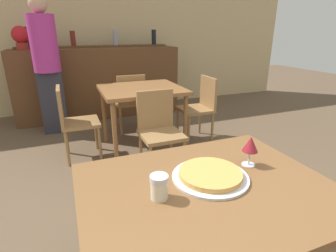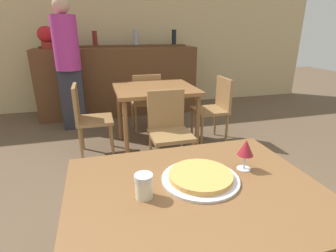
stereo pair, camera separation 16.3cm
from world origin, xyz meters
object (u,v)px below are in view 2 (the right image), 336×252
(chair_far_side_back, at_px, (146,98))
(wine_glass, at_px, (246,149))
(chair_far_side_front, at_px, (169,127))
(person_standing, at_px, (68,61))
(pizza_tray, at_px, (200,177))
(chair_far_side_right, at_px, (215,105))
(cheese_shaker, at_px, (144,186))
(chair_far_side_left, at_px, (87,115))
(potted_plant, at_px, (46,36))

(chair_far_side_back, bearing_deg, wine_glass, 90.49)
(chair_far_side_front, distance_m, person_standing, 1.95)
(chair_far_side_front, height_order, wine_glass, wine_glass)
(chair_far_side_back, bearing_deg, pizza_tray, 84.87)
(chair_far_side_right, bearing_deg, person_standing, -118.97)
(chair_far_side_back, height_order, cheese_shaker, same)
(chair_far_side_left, xyz_separation_m, chair_far_side_right, (1.58, 0.00, 0.00))
(person_standing, bearing_deg, wine_glass, -70.61)
(wine_glass, distance_m, potted_plant, 3.74)
(cheese_shaker, bearing_deg, chair_far_side_left, 97.88)
(chair_far_side_right, relative_size, cheese_shaker, 7.84)
(chair_far_side_right, relative_size, potted_plant, 2.53)
(wine_glass, bearing_deg, cheese_shaker, -169.28)
(chair_far_side_back, xyz_separation_m, cheese_shaker, (-0.51, -2.63, 0.30))
(cheese_shaker, bearing_deg, chair_far_side_front, 70.53)
(chair_far_side_back, height_order, chair_far_side_right, same)
(chair_far_side_left, distance_m, person_standing, 1.14)
(chair_far_side_front, distance_m, wine_glass, 1.39)
(person_standing, xyz_separation_m, potted_plant, (-0.31, 0.53, 0.32))
(cheese_shaker, xyz_separation_m, person_standing, (-0.50, 3.03, 0.21))
(chair_far_side_left, relative_size, potted_plant, 2.53)
(chair_far_side_right, distance_m, cheese_shaker, 2.43)
(person_standing, relative_size, wine_glass, 11.36)
(chair_far_side_left, distance_m, wine_glass, 2.13)
(chair_far_side_left, distance_m, potted_plant, 1.82)
(chair_far_side_left, height_order, wine_glass, wine_glass)
(chair_far_side_right, distance_m, pizza_tray, 2.24)
(person_standing, distance_m, potted_plant, 0.69)
(chair_far_side_left, bearing_deg, chair_far_side_front, -126.98)
(chair_far_side_front, bearing_deg, person_standing, 122.40)
(chair_far_side_left, xyz_separation_m, person_standing, (-0.22, 1.00, 0.50))
(chair_far_side_back, height_order, pizza_tray, chair_far_side_back)
(chair_far_side_left, bearing_deg, potted_plant, 19.26)
(chair_far_side_back, distance_m, chair_far_side_left, 0.99)
(chair_far_side_back, distance_m, person_standing, 1.20)
(chair_far_side_front, distance_m, chair_far_side_back, 1.19)
(chair_far_side_left, height_order, cheese_shaker, same)
(chair_far_side_back, relative_size, potted_plant, 2.53)
(chair_far_side_left, bearing_deg, cheese_shaker, -172.12)
(chair_far_side_back, relative_size, cheese_shaker, 7.84)
(person_standing, bearing_deg, chair_far_side_back, -21.68)
(chair_far_side_left, height_order, potted_plant, potted_plant)
(pizza_tray, height_order, potted_plant, potted_plant)
(wine_glass, height_order, potted_plant, potted_plant)
(person_standing, bearing_deg, chair_far_side_left, -77.57)
(wine_glass, bearing_deg, chair_far_side_left, 112.77)
(pizza_tray, height_order, person_standing, person_standing)
(chair_far_side_front, xyz_separation_m, person_standing, (-1.01, 1.59, 0.50))
(cheese_shaker, bearing_deg, person_standing, 99.39)
(chair_far_side_front, bearing_deg, cheese_shaker, -109.47)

